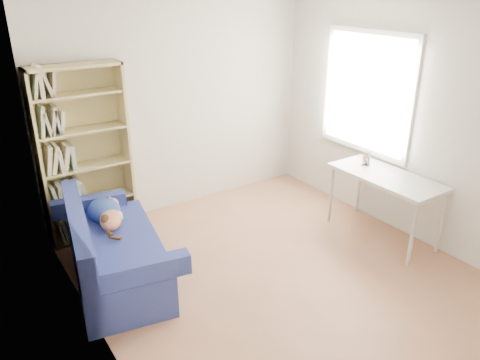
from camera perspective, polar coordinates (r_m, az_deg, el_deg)
name	(u,v)px	position (r m, az deg, el deg)	size (l,w,h in m)	color
ground	(278,273)	(4.78, 4.61, -11.29)	(4.00, 4.00, 0.00)	#A56B4A
room_shell	(290,112)	(4.18, 6.12, 8.27)	(3.54, 4.04, 2.62)	silver
sofa	(111,251)	(4.71, -15.43, -8.29)	(1.05, 1.76, 0.80)	navy
bookshelf	(85,161)	(5.36, -18.34, 2.18)	(0.96, 0.30, 1.93)	tan
desk	(386,181)	(5.36, 17.40, -0.13)	(0.58, 1.26, 0.75)	silver
pen_cup	(366,159)	(5.54, 15.14, 2.44)	(0.09, 0.09, 0.18)	white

